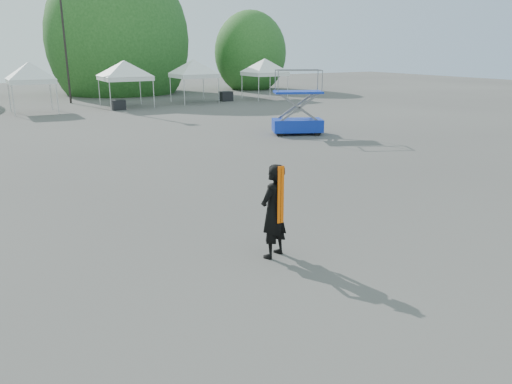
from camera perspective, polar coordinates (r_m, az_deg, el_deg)
ground at (r=11.12m, az=-5.30°, el=-6.17°), size 120.00×120.00×0.00m
light_pole_east at (r=42.02m, az=-21.15°, el=16.96°), size 0.60×0.25×9.80m
tree_mid_e at (r=50.16m, az=-15.46°, el=16.38°), size 5.12×5.12×7.79m
tree_far_e at (r=53.29m, az=-0.65°, el=15.58°), size 3.84×3.84×5.84m
tent_e at (r=36.71m, az=-24.50°, el=13.00°), size 4.00×4.00×3.88m
tent_f at (r=37.97m, az=-14.85°, el=13.95°), size 4.67×4.67×3.88m
tent_g at (r=40.30m, az=-7.17°, el=14.45°), size 4.36×4.36×3.88m
tent_h at (r=42.85m, az=1.01°, el=14.66°), size 4.27×4.27×3.88m
man at (r=10.23m, az=2.03°, el=-2.21°), size 0.85×0.73×1.98m
scissor_lift at (r=25.16m, az=4.81°, el=10.18°), size 2.74×2.14×3.17m
crate_mid at (r=36.59m, az=-15.43°, el=9.56°), size 0.90×0.71×0.69m
crate_east at (r=41.37m, az=-3.46°, el=10.87°), size 0.99×0.77×0.77m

